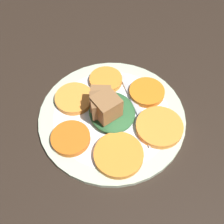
# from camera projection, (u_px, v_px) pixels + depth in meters

# --- Properties ---
(table_slab) EXTENTS (1.20, 1.20, 0.02)m
(table_slab) POSITION_uv_depth(u_px,v_px,m) (112.00, 121.00, 0.59)
(table_slab) COLOR black
(table_slab) RESTS_ON ground
(plate) EXTENTS (0.30, 0.30, 0.01)m
(plate) POSITION_uv_depth(u_px,v_px,m) (112.00, 116.00, 0.57)
(plate) COLOR beige
(plate) RESTS_ON table_slab
(carrot_slice_0) EXTENTS (0.09, 0.09, 0.01)m
(carrot_slice_0) POSITION_uv_depth(u_px,v_px,m) (159.00, 127.00, 0.54)
(carrot_slice_0) COLOR orange
(carrot_slice_0) RESTS_ON plate
(carrot_slice_1) EXTENTS (0.08, 0.08, 0.01)m
(carrot_slice_1) POSITION_uv_depth(u_px,v_px,m) (147.00, 92.00, 0.59)
(carrot_slice_1) COLOR orange
(carrot_slice_1) RESTS_ON plate
(carrot_slice_2) EXTENTS (0.07, 0.07, 0.01)m
(carrot_slice_2) POSITION_uv_depth(u_px,v_px,m) (106.00, 80.00, 0.61)
(carrot_slice_2) COLOR orange
(carrot_slice_2) RESTS_ON plate
(carrot_slice_3) EXTENTS (0.08, 0.08, 0.01)m
(carrot_slice_3) POSITION_uv_depth(u_px,v_px,m) (74.00, 98.00, 0.58)
(carrot_slice_3) COLOR orange
(carrot_slice_3) RESTS_ON plate
(carrot_slice_4) EXTENTS (0.07, 0.07, 0.01)m
(carrot_slice_4) POSITION_uv_depth(u_px,v_px,m) (71.00, 138.00, 0.53)
(carrot_slice_4) COLOR orange
(carrot_slice_4) RESTS_ON plate
(carrot_slice_5) EXTENTS (0.09, 0.09, 0.01)m
(carrot_slice_5) POSITION_uv_depth(u_px,v_px,m) (119.00, 155.00, 0.51)
(carrot_slice_5) COLOR orange
(carrot_slice_5) RESTS_ON plate
(center_pile) EXTENTS (0.10, 0.09, 0.07)m
(center_pile) POSITION_uv_depth(u_px,v_px,m) (108.00, 108.00, 0.55)
(center_pile) COLOR #2D6033
(center_pile) RESTS_ON plate
(fork) EXTENTS (0.19, 0.03, 0.00)m
(fork) POSITION_uv_depth(u_px,v_px,m) (138.00, 110.00, 0.57)
(fork) COLOR #B2B2B7
(fork) RESTS_ON plate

